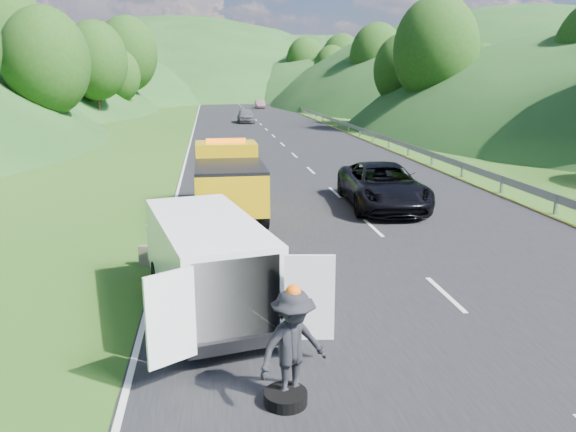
{
  "coord_description": "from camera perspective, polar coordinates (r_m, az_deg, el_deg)",
  "views": [
    {
      "loc": [
        -2.4,
        -13.78,
        5.04
      ],
      "look_at": [
        -0.34,
        0.99,
        1.3
      ],
      "focal_mm": 35.0,
      "sensor_mm": 36.0,
      "label": 1
    }
  ],
  "objects": [
    {
      "name": "ground",
      "position": [
        14.87,
        1.85,
        -5.75
      ],
      "size": [
        320.0,
        320.0,
        0.0
      ],
      "primitive_type": "plane",
      "color": "#38661E",
      "rests_on": "ground"
    },
    {
      "name": "road_surface",
      "position": [
        54.28,
        -2.21,
        8.76
      ],
      "size": [
        14.0,
        200.0,
        0.02
      ],
      "primitive_type": "cube",
      "color": "black",
      "rests_on": "ground"
    },
    {
      "name": "guardrail",
      "position": [
        67.67,
        2.96,
        9.8
      ],
      "size": [
        0.06,
        140.0,
        1.52
      ],
      "primitive_type": "cube",
      "color": "gray",
      "rests_on": "ground"
    },
    {
      "name": "tree_line_left",
      "position": [
        75.79,
        -20.85,
        9.38
      ],
      "size": [
        14.0,
        140.0,
        14.0
      ],
      "primitive_type": null,
      "color": "#275017",
      "rests_on": "ground"
    },
    {
      "name": "tree_line_right",
      "position": [
        78.19,
        11.23,
        10.13
      ],
      "size": [
        14.0,
        140.0,
        14.0
      ],
      "primitive_type": null,
      "color": "#275017",
      "rests_on": "ground"
    },
    {
      "name": "hills_backdrop",
      "position": [
        148.83,
        -4.59,
        12.11
      ],
      "size": [
        201.0,
        288.6,
        44.0
      ],
      "primitive_type": null,
      "color": "#2D5B23",
      "rests_on": "ground"
    },
    {
      "name": "tow_truck",
      "position": [
        20.72,
        -6.1,
        3.67
      ],
      "size": [
        2.48,
        6.34,
        2.71
      ],
      "rotation": [
        0.0,
        0.0,
        0.01
      ],
      "color": "black",
      "rests_on": "ground"
    },
    {
      "name": "white_van",
      "position": [
        12.28,
        -8.36,
        -4.32
      ],
      "size": [
        3.77,
        6.35,
        2.11
      ],
      "rotation": [
        0.0,
        0.0,
        0.22
      ],
      "color": "black",
      "rests_on": "ground"
    },
    {
      "name": "woman",
      "position": [
        16.49,
        -8.31,
        -3.87
      ],
      "size": [
        0.51,
        0.61,
        1.47
      ],
      "primitive_type": "imported",
      "rotation": [
        0.0,
        0.0,
        1.33
      ],
      "color": "silver",
      "rests_on": "ground"
    },
    {
      "name": "child",
      "position": [
        14.37,
        -8.64,
        -6.62
      ],
      "size": [
        0.54,
        0.44,
        1.01
      ],
      "primitive_type": "imported",
      "rotation": [
        0.0,
        0.0,
        -0.13
      ],
      "color": "tan",
      "rests_on": "ground"
    },
    {
      "name": "worker",
      "position": [
        9.39,
        0.51,
        -18.38
      ],
      "size": [
        1.4,
        1.16,
        1.88
      ],
      "primitive_type": "imported",
      "rotation": [
        0.0,
        0.0,
        0.46
      ],
      "color": "black",
      "rests_on": "ground"
    },
    {
      "name": "suitcase",
      "position": [
        15.77,
        -14.26,
        -3.93
      ],
      "size": [
        0.37,
        0.23,
        0.57
      ],
      "primitive_type": "cube",
      "rotation": [
        0.0,
        0.0,
        -0.1
      ],
      "color": "#67664D",
      "rests_on": "ground"
    },
    {
      "name": "spare_tire",
      "position": [
        9.34,
        -0.23,
        -18.59
      ],
      "size": [
        0.69,
        0.69,
        0.2
      ],
      "primitive_type": "cylinder",
      "color": "black",
      "rests_on": "ground"
    },
    {
      "name": "passing_suv",
      "position": [
        22.47,
        9.5,
        0.92
      ],
      "size": [
        3.18,
        6.21,
        1.68
      ],
      "primitive_type": "imported",
      "rotation": [
        0.0,
        0.0,
        -0.07
      ],
      "color": "black",
      "rests_on": "ground"
    },
    {
      "name": "dist_car_a",
      "position": [
        62.38,
        -4.3,
        9.42
      ],
      "size": [
        1.76,
        4.39,
        1.49
      ],
      "primitive_type": "imported",
      "color": "#515055",
      "rests_on": "ground"
    },
    {
      "name": "dist_car_b",
      "position": [
        90.1,
        -2.86,
        10.87
      ],
      "size": [
        1.39,
        3.97,
        1.31
      ],
      "primitive_type": "imported",
      "color": "#694651",
      "rests_on": "ground"
    }
  ]
}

